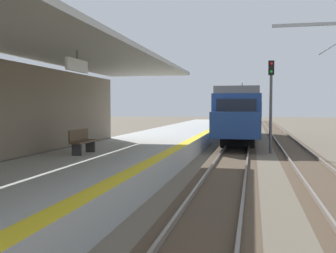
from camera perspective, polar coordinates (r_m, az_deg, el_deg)
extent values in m
cube|color=#A8A8A3|center=(17.28, -6.35, -4.43)|extent=(5.00, 80.00, 0.90)
cube|color=yellow|center=(16.66, 1.02, -3.11)|extent=(0.50, 80.00, 0.01)
cube|color=#B2B2AD|center=(10.80, -19.18, 11.94)|extent=(4.40, 24.00, 0.16)
cube|color=white|center=(12.30, -12.67, 8.38)|extent=(0.08, 1.40, 0.36)
cylinder|color=#333333|center=(12.34, -12.68, 9.83)|extent=(0.03, 0.03, 0.27)
cube|color=#4C3D2D|center=(20.47, 9.09, -4.59)|extent=(2.34, 120.00, 0.01)
cube|color=slate|center=(20.50, 7.08, -4.34)|extent=(0.08, 120.00, 0.15)
cube|color=slate|center=(20.44, 11.11, -4.39)|extent=(0.08, 120.00, 0.15)
cube|color=#4C3D2D|center=(20.59, 18.61, -4.65)|extent=(2.34, 120.00, 0.01)
cube|color=slate|center=(20.51, 16.61, -4.43)|extent=(0.08, 120.00, 0.15)
cube|color=slate|center=(20.68, 20.61, -4.43)|extent=(0.08, 120.00, 0.15)
cube|color=navy|center=(32.95, 10.19, 1.76)|extent=(2.90, 18.00, 2.70)
cube|color=slate|center=(32.97, 10.21, 4.49)|extent=(2.67, 18.00, 0.44)
cube|color=black|center=(23.94, 9.56, 2.39)|extent=(2.32, 0.06, 1.21)
cube|color=navy|center=(23.18, 9.46, 0.22)|extent=(2.78, 1.60, 1.49)
cube|color=black|center=(32.94, 12.73, 2.44)|extent=(0.04, 15.84, 0.86)
cylinder|color=#333333|center=(36.59, 10.38, 5.36)|extent=(0.06, 0.06, 0.90)
cube|color=black|center=(27.19, 9.79, -2.04)|extent=(2.17, 2.20, 0.72)
cube|color=black|center=(38.86, 10.42, -0.63)|extent=(2.17, 2.20, 0.72)
cylinder|color=#4C4C4C|center=(23.51, 14.24, 1.67)|extent=(0.16, 0.16, 4.40)
cube|color=black|center=(23.61, 14.32, 7.99)|extent=(0.32, 0.24, 0.80)
sphere|color=red|center=(23.49, 14.34, 8.56)|extent=(0.16, 0.16, 0.16)
sphere|color=green|center=(23.45, 14.32, 7.49)|extent=(0.16, 0.16, 0.16)
cube|color=#9EA3A8|center=(23.02, 20.53, 13.33)|extent=(4.80, 0.16, 0.16)
cube|color=brown|center=(15.08, -11.75, -2.11)|extent=(0.44, 1.60, 0.06)
cube|color=brown|center=(15.14, -12.45, -1.18)|extent=(0.06, 1.60, 0.40)
cube|color=#333333|center=(14.55, -12.69, -3.16)|extent=(0.36, 0.08, 0.44)
cube|color=#333333|center=(15.65, -10.86, -2.73)|extent=(0.36, 0.08, 0.44)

